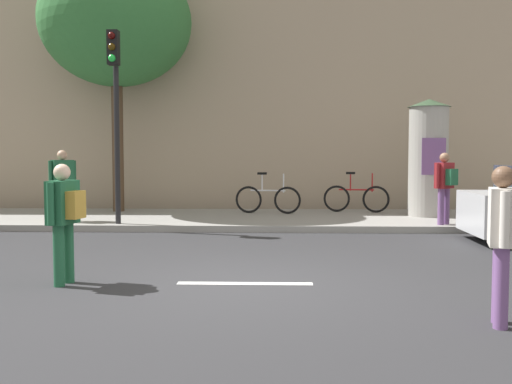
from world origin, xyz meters
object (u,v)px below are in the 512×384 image
poster_column (428,157)px  pedestrian_near_pole (63,179)px  bicycle_upright (268,199)px  traffic_light (115,95)px  pedestrian_in_red_top (64,213)px  pedestrian_in_dark_shirt (502,234)px  bicycle_leaning (356,198)px  street_tree (116,23)px  pedestrian_in_light_jacket (445,182)px

poster_column → pedestrian_near_pole: (-8.85, -1.41, -0.51)m
bicycle_upright → poster_column: bearing=-7.1°
traffic_light → pedestrian_in_red_top: 5.80m
pedestrian_in_dark_shirt → bicycle_leaning: pedestrian_in_dark_shirt is taller
pedestrian_near_pole → bicycle_leaning: 7.56m
bicycle_leaning → pedestrian_in_dark_shirt: bearing=-89.9°
poster_column → street_tree: (-8.18, 0.99, 3.62)m
traffic_light → pedestrian_in_red_top: bearing=-81.8°
poster_column → pedestrian_near_pole: 8.97m
poster_column → pedestrian_in_light_jacket: size_ratio=1.84×
traffic_light → pedestrian_in_light_jacket: traffic_light is taller
street_tree → pedestrian_in_red_top: 9.51m
poster_column → pedestrian_near_pole: size_ratio=1.78×
pedestrian_in_dark_shirt → bicycle_upright: (-2.40, 9.54, -0.39)m
poster_column → pedestrian_in_dark_shirt: 9.22m
bicycle_upright → street_tree: bearing=173.3°
traffic_light → pedestrian_near_pole: traffic_light is taller
pedestrian_in_red_top → pedestrian_in_light_jacket: (6.55, 5.52, 0.15)m
pedestrian_near_pole → bicycle_leaning: bearing=17.9°
pedestrian_in_red_top → pedestrian_near_pole: 6.33m
pedestrian_in_dark_shirt → bicycle_upright: bearing=104.1°
pedestrian_in_light_jacket → street_tree: bearing=160.8°
street_tree → pedestrian_in_dark_shirt: street_tree is taller
pedestrian_near_pole → bicycle_leaning: size_ratio=0.95×
pedestrian_in_dark_shirt → bicycle_upright: pedestrian_in_dark_shirt is taller
poster_column → street_tree: size_ratio=0.43×
poster_column → pedestrian_near_pole: poster_column is taller
pedestrian_in_light_jacket → bicycle_upright: 4.63m
pedestrian_in_red_top → bicycle_upright: bearing=71.7°
pedestrian_in_dark_shirt → bicycle_upright: size_ratio=0.92×
traffic_light → poster_column: traffic_light is taller
pedestrian_in_red_top → pedestrian_in_dark_shirt: 5.28m
traffic_light → poster_column: 7.81m
poster_column → bicycle_leaning: 2.21m
bicycle_upright → pedestrian_in_dark_shirt: bearing=-75.9°
traffic_light → pedestrian_in_red_top: (0.77, -5.36, -2.07)m
traffic_light → bicycle_leaning: bearing=26.7°
traffic_light → pedestrian_in_dark_shirt: size_ratio=2.67×
pedestrian_in_dark_shirt → pedestrian_near_pole: pedestrian_near_pole is taller
poster_column → street_tree: 9.00m
pedestrian_in_dark_shirt → pedestrian_near_pole: size_ratio=0.96×
poster_column → bicycle_upright: size_ratio=1.69×
poster_column → bicycle_upright: (-4.06, 0.51, -1.11)m
pedestrian_near_pole → bicycle_upright: size_ratio=0.95×
poster_column → pedestrian_in_red_top: (-6.66, -7.34, -0.70)m
street_tree → pedestrian_in_red_top: size_ratio=4.32×
poster_column → traffic_light: bearing=-165.1°
traffic_light → pedestrian_in_light_jacket: bearing=1.2°
bicycle_leaning → street_tree: bearing=179.4°
traffic_light → pedestrian_in_red_top: traffic_light is taller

